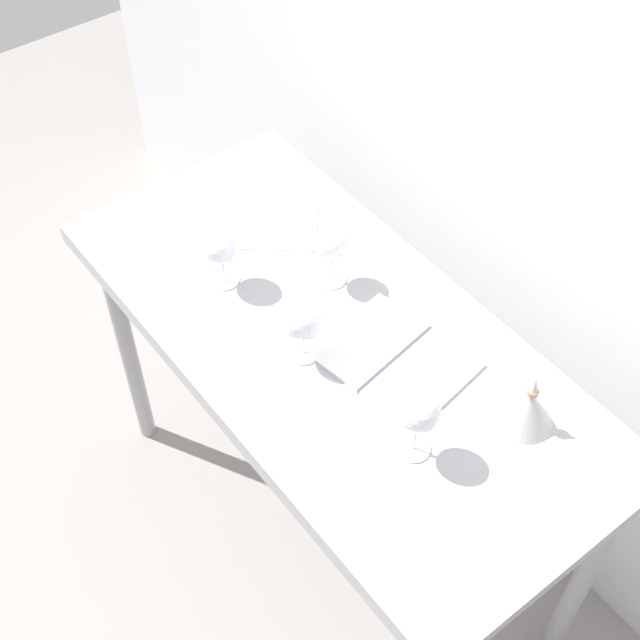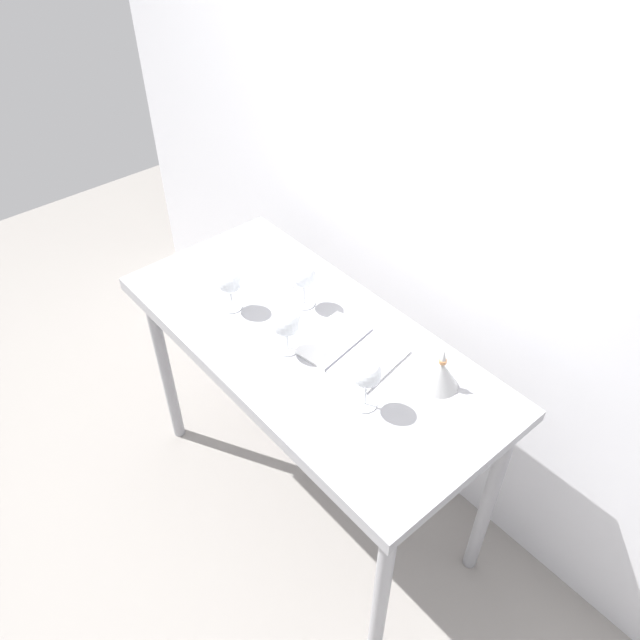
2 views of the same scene
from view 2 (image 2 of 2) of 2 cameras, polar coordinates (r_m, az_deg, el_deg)
name	(u,v)px [view 2 (image 2 of 2)]	position (r m, az deg, el deg)	size (l,w,h in m)	color
ground_plane	(312,492)	(2.79, -0.75, -15.19)	(6.00, 6.00, 0.00)	gray
back_wall	(423,181)	(2.15, 9.24, 12.27)	(3.80, 0.04, 2.60)	silver
steel_counter	(308,360)	(2.17, -1.05, -3.62)	(1.40, 0.65, 0.90)	#9A9A9F
wine_glass_near_right	(367,375)	(1.80, 4.23, -4.94)	(0.09, 0.09, 0.18)	white
wine_glass_far_left	(304,278)	(2.15, -1.47, 3.82)	(0.08, 0.08, 0.16)	white
wine_glass_near_left	(229,282)	(2.16, -8.16, 3.44)	(0.09, 0.09, 0.16)	white
wine_glass_near_center	(287,324)	(1.98, -2.95, -0.36)	(0.09, 0.09, 0.16)	white
open_notebook	(350,350)	(2.05, 2.70, -2.74)	(0.34, 0.29, 0.01)	white
tasting_sheet_upper	(259,275)	(2.36, -5.53, 4.10)	(0.16, 0.26, 0.00)	white
decanter_funnel	(441,374)	(1.94, 10.80, -4.77)	(0.12, 0.12, 0.14)	#B3B3B3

